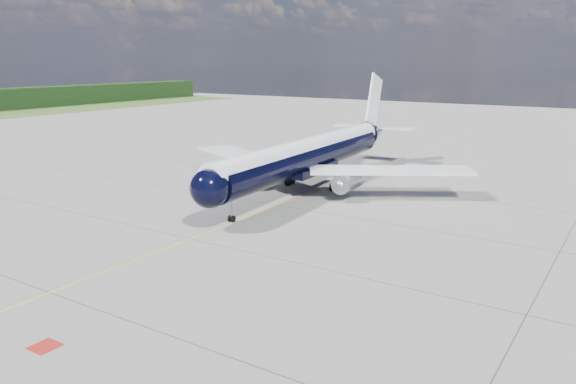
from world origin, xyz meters
name	(u,v)px	position (x,y,z in m)	size (l,w,h in m)	color
ground	(301,197)	(0.00, 30.00, 0.00)	(320.00, 320.00, 0.00)	gray
taxiway_centerline	(278,205)	(0.00, 25.00, 0.00)	(0.16, 160.00, 0.01)	yellow
red_marking	(45,346)	(6.80, -10.00, 0.00)	(1.60, 1.60, 0.01)	maroon
main_airliner	(312,154)	(-1.45, 34.99, 4.52)	(41.39, 50.47, 14.58)	black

